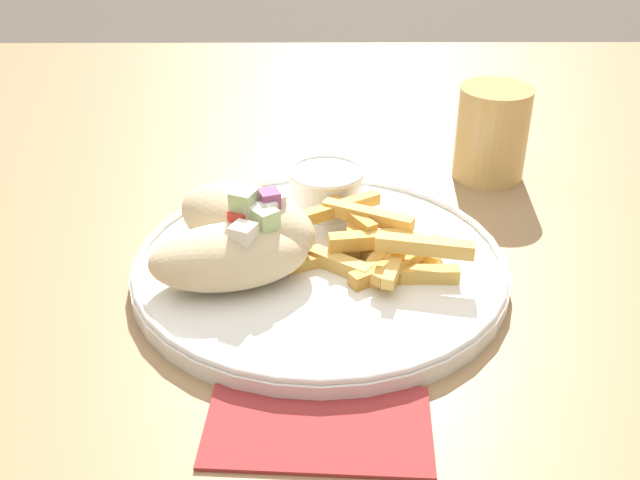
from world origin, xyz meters
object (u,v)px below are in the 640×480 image
object	(u,v)px
pita_sandwich_far	(247,221)
water_glass	(491,137)
plate	(320,265)
fries_pile	(377,246)
sauce_ramekin	(326,186)
pita_sandwich_near	(230,255)

from	to	relation	value
pita_sandwich_far	water_glass	size ratio (longest dim) A/B	1.52
plate	pita_sandwich_far	bearing A→B (deg)	167.20
fries_pile	sauce_ramekin	xyz separation A→B (m)	(-0.04, 0.09, 0.01)
plate	sauce_ramekin	size ratio (longest dim) A/B	4.38
plate	fries_pile	world-z (taller)	fries_pile
fries_pile	water_glass	world-z (taller)	water_glass
pita_sandwich_far	sauce_ramekin	bearing A→B (deg)	84.36
pita_sandwich_far	plate	bearing A→B (deg)	21.51
plate	sauce_ramekin	bearing A→B (deg)	86.28
plate	pita_sandwich_far	xyz separation A→B (m)	(-0.06, 0.01, 0.03)
fries_pile	plate	bearing A→B (deg)	-178.67
pita_sandwich_near	fries_pile	bearing A→B (deg)	2.55
pita_sandwich_far	sauce_ramekin	distance (m)	0.10
fries_pile	water_glass	distance (m)	0.23
pita_sandwich_near	water_glass	distance (m)	0.33
pita_sandwich_far	fries_pile	distance (m)	0.11
sauce_ramekin	pita_sandwich_near	bearing A→B (deg)	-121.49
fries_pile	water_glass	bearing A→B (deg)	55.21
water_glass	sauce_ramekin	bearing A→B (deg)	-150.70
plate	fries_pile	distance (m)	0.05
pita_sandwich_near	sauce_ramekin	distance (m)	0.15
plate	fries_pile	bearing A→B (deg)	1.33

